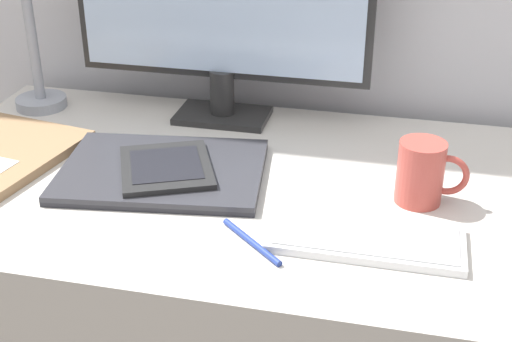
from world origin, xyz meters
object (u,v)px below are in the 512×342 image
Objects in this scene: keyboard at (366,238)px; laptop at (163,171)px; coffee_mug at (422,173)px; pen at (251,242)px; ereader at (166,167)px.

laptop is (-0.34, 0.13, 0.00)m from keyboard.
coffee_mug is at bearing 1.13° from laptop.
pen is at bearing -141.89° from coffee_mug.
coffee_mug is at bearing 2.49° from ereader.
coffee_mug is (0.07, 0.13, 0.04)m from keyboard.
coffee_mug is 0.29m from pen.
laptop reaches higher than pen.
pen is (-0.22, -0.17, -0.04)m from coffee_mug.
coffee_mug reaches higher than pen.
keyboard is 2.50× the size of coffee_mug.
pen is at bearing -41.40° from ereader.
coffee_mug is at bearing 38.11° from pen.
pen is (0.19, -0.17, -0.00)m from laptop.
coffee_mug reaches higher than ereader.
laptop is 1.69× the size of ereader.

